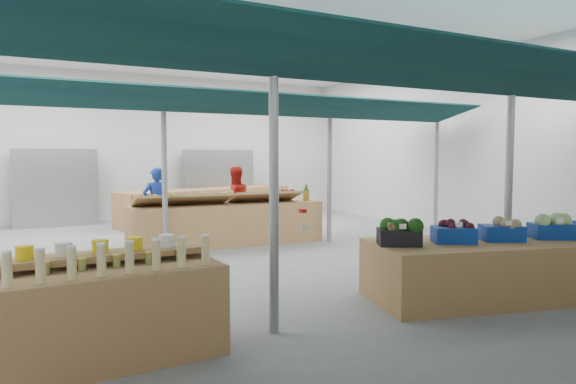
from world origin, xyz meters
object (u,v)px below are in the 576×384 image
veg_counter (515,268)px  crate_stack (469,257)px  vendor_left (157,204)px  bottle_shelf (114,309)px  fruit_counter (227,224)px  vendor_right (235,201)px

veg_counter → crate_stack: 0.96m
vendor_left → bottle_shelf: bearing=74.6°
veg_counter → fruit_counter: size_ratio=0.96×
veg_counter → crate_stack: bearing=93.0°
bottle_shelf → vendor_left: size_ratio=1.20×
bottle_shelf → crate_stack: 5.21m
crate_stack → vendor_right: vendor_right is taller
fruit_counter → vendor_left: bearing=138.5°
veg_counter → bottle_shelf: bearing=-168.8°
veg_counter → vendor_left: bearing=129.6°
bottle_shelf → crate_stack: bearing=4.6°
veg_counter → fruit_counter: 5.78m
vendor_left → vendor_right: bearing=-179.0°
veg_counter → fruit_counter: (-1.92, 5.45, 0.06)m
bottle_shelf → vendor_left: (1.86, 6.29, 0.34)m
bottle_shelf → veg_counter: 4.99m
vendor_left → vendor_right: size_ratio=1.00×
bottle_shelf → vendor_left: bearing=70.6°
bottle_shelf → vendor_right: 7.29m
bottle_shelf → veg_counter: bearing=-5.9°
crate_stack → vendor_left: 6.53m
vendor_right → bottle_shelf: bearing=60.8°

